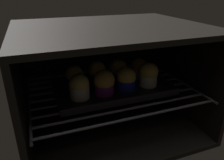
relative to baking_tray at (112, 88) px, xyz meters
The scene contains 11 objects.
oven_cavity 5.75cm from the baking_tray, 90.00° to the left, with size 59.00×47.00×37.00cm.
oven_rack 1.50cm from the baking_tray, 90.00° to the left, with size 54.80×42.00×0.80cm.
baking_tray is the anchor object (origin of this frame).
muffin_row0_col0 13.49cm from the baking_tray, 160.47° to the right, with size 6.05×6.05×8.01cm.
muffin_row0_col1 7.30cm from the baking_tray, 134.31° to the right, with size 6.58×6.58×7.89cm.
muffin_row0_col2 6.56cm from the baking_tray, 45.35° to the right, with size 6.29×6.29×7.56cm.
muffin_row0_col3 13.17cm from the baking_tray, 16.85° to the right, with size 6.43×6.43×8.24cm.
muffin_row1_col0 13.17cm from the baking_tray, 162.07° to the left, with size 5.99×5.99×7.65cm.
muffin_row1_col1 7.22cm from the baking_tray, 132.63° to the left, with size 6.26×6.26×7.99cm.
muffin_row1_col2 7.09cm from the baking_tray, 47.89° to the left, with size 6.48×6.48×7.92cm.
muffin_row1_col3 13.15cm from the baking_tray, 17.23° to the left, with size 5.98×5.98×7.38cm.
Camera 1 is at (-23.72, -42.05, 46.79)cm, focal length 34.91 mm.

